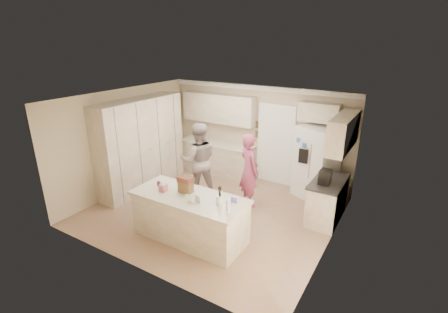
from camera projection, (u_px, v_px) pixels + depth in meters
The scene contains 41 objects.
floor at pixel (212, 212), 7.45m from camera, with size 5.20×4.60×0.02m, color #8E6E5B.
ceiling at pixel (211, 98), 6.56m from camera, with size 5.20×4.60×0.02m, color white.
wall_back at pixel (258, 133), 8.86m from camera, with size 5.20×0.02×2.60m, color beige.
wall_front at pixel (132, 201), 5.15m from camera, with size 5.20×0.02×2.60m, color beige.
wall_left at pixel (126, 140), 8.27m from camera, with size 0.02×4.60×2.60m, color beige.
wall_right at pixel (335, 185), 5.73m from camera, with size 0.02×4.60×2.60m, color beige.
crown_back at pixel (259, 88), 8.40m from camera, with size 5.20×0.08×0.12m, color white.
pantry_bank at pixel (141, 144), 8.33m from camera, with size 0.60×2.60×2.35m, color #F5E5C7.
back_base_cab at pixel (217, 158), 9.47m from camera, with size 2.20×0.60×0.88m, color #F5E5C7.
back_countertop at pixel (216, 144), 9.30m from camera, with size 2.24×0.63×0.04m, color beige.
back_upper_cab at pixel (219, 108), 9.07m from camera, with size 2.20×0.35×0.80m, color #F5E5C7.
doorway_opening at pixel (276, 145), 8.65m from camera, with size 0.90×0.06×2.10m, color black.
doorway_casing at pixel (275, 146), 8.63m from camera, with size 1.02×0.03×2.22m, color white.
wall_frame_upper at pixel (258, 125), 8.73m from camera, with size 0.15×0.02×0.20m, color brown.
wall_frame_lower at pixel (258, 134), 8.83m from camera, with size 0.15×0.02×0.20m, color brown.
refrigerator at pixel (316, 163), 7.84m from camera, with size 0.90×0.70×1.80m, color white.
fridge_seam at pixel (312, 168), 7.56m from camera, with size 0.01×0.02×1.78m, color gray.
fridge_dispenser at pixel (303, 156), 7.57m from camera, with size 0.22×0.03×0.35m, color black.
fridge_handle_l at pixel (310, 162), 7.52m from camera, with size 0.02×0.02×0.85m, color silver.
fridge_handle_r at pixel (314, 162), 7.47m from camera, with size 0.02×0.02×0.85m, color silver.
over_fridge_cab at pixel (319, 112), 7.64m from camera, with size 0.95×0.35×0.45m, color #F5E5C7.
right_base_cab at pixel (327, 201), 6.98m from camera, with size 0.60×1.20×0.88m, color #F5E5C7.
right_countertop at pixel (329, 181), 6.83m from camera, with size 0.63×1.24×0.04m, color #2D2B28.
right_upper_cab at pixel (344, 132), 6.57m from camera, with size 0.35×1.50×0.70m, color #F5E5C7.
coffee_maker at pixel (325, 177), 6.63m from camera, with size 0.22×0.28×0.30m, color black.
island_base at pixel (190, 218), 6.32m from camera, with size 2.20×0.90×0.88m, color #F5E5C7.
island_top at pixel (189, 197), 6.16m from camera, with size 2.28×0.96×0.05m, color beige.
utensil_crock at pixel (219, 200), 5.85m from camera, with size 0.13×0.13×0.15m, color white.
tissue_box at pixel (163, 188), 6.31m from camera, with size 0.13×0.13×0.14m, color #CC6C74.
tissue_plume at pixel (163, 183), 6.28m from camera, with size 0.08×0.08×0.08m, color white.
dollhouse_body at pixel (186, 187), 6.27m from camera, with size 0.26×0.18×0.22m, color brown.
dollhouse_roof at pixel (185, 179), 6.21m from camera, with size 0.28×0.20×0.10m, color #592D1E.
jam_jar at pixel (159, 184), 6.56m from camera, with size 0.07×0.07×0.09m, color #59263F.
greeting_card_a at pixel (189, 198), 5.89m from camera, with size 0.12×0.01×0.16m, color white.
greeting_card_b at pixel (197, 199), 5.86m from camera, with size 0.12×0.01×0.16m, color silver.
water_bottle at pixel (228, 206), 5.53m from camera, with size 0.07×0.07×0.24m, color silver.
shaker_salt at pixel (232, 200), 5.91m from camera, with size 0.05×0.05×0.09m, color #494AB2.
shaker_pepper at pixel (236, 200), 5.88m from camera, with size 0.05×0.05×0.09m, color #494AB2.
teen_boy at pixel (199, 160), 7.93m from camera, with size 0.91×0.71×1.87m, color #9B9692.
teen_girl at pixel (249, 170), 7.48m from camera, with size 0.64×0.42×1.75m, color #B3465F.
fridge_magnets at pixel (312, 168), 7.55m from camera, with size 0.76×0.02×1.44m, color tan, non-canonical shape.
Camera 1 is at (3.63, -5.48, 3.73)m, focal length 26.00 mm.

